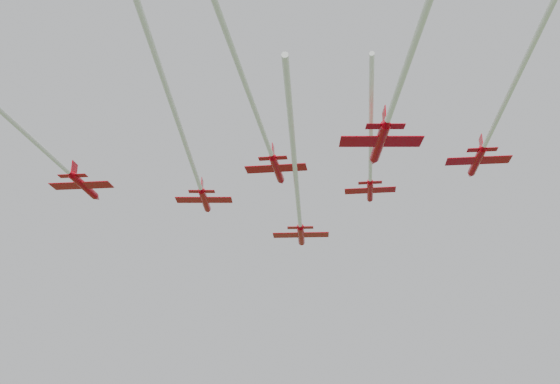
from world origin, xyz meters
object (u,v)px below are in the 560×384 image
at_px(jet_row2_left, 190,157).
at_px(jet_row3_mid, 260,123).
at_px(jet_row3_left, 36,142).
at_px(jet_row3_right, 512,89).
at_px(jet_lead, 298,206).
at_px(jet_row2_right, 370,167).
at_px(jet_row4_right, 400,85).

distance_m(jet_row2_left, jet_row3_mid, 17.56).
relative_size(jet_row3_left, jet_row3_right, 0.83).
xyz_separation_m(jet_lead, jet_row3_left, (-18.73, -35.46, -0.93)).
xyz_separation_m(jet_row3_left, jet_row3_mid, (25.27, 7.69, 1.01)).
distance_m(jet_row2_right, jet_row3_right, 26.73).
xyz_separation_m(jet_row2_left, jet_row3_mid, (14.82, -9.20, -2.04)).
xyz_separation_m(jet_lead, jet_row3_right, (33.15, -22.51, 1.06)).
distance_m(jet_row2_left, jet_row3_right, 41.63).
distance_m(jet_row2_left, jet_row4_right, 34.54).
height_order(jet_lead, jet_row3_right, jet_row3_right).
relative_size(jet_row2_left, jet_row3_mid, 1.14).
xyz_separation_m(jet_row2_right, jet_row3_right, (20.13, -17.54, -1.34)).
xyz_separation_m(jet_row2_right, jet_row4_right, (10.39, -26.91, -3.65)).
distance_m(jet_row2_left, jet_row3_left, 20.10).
height_order(jet_row3_left, jet_row3_right, jet_row3_right).
xyz_separation_m(jet_row2_left, jet_row2_right, (21.30, 13.59, 0.27)).
bearing_deg(jet_row3_left, jet_row3_right, -3.77).
height_order(jet_row2_left, jet_row3_mid, jet_row2_left).
bearing_deg(jet_row4_right, jet_row3_right, 20.38).
xyz_separation_m(jet_row2_left, jet_row3_left, (-10.45, -16.89, -3.05)).
relative_size(jet_row2_right, jet_row3_right, 0.65).
bearing_deg(jet_row3_left, jet_row2_left, 40.46).
bearing_deg(jet_row2_right, jet_lead, 142.91).
distance_m(jet_row2_right, jet_row3_mid, 23.81).
bearing_deg(jet_row3_mid, jet_lead, 87.47).
bearing_deg(jet_row3_right, jet_lead, 128.25).
height_order(jet_lead, jet_row4_right, jet_lead).
height_order(jet_lead, jet_row3_mid, jet_lead).
xyz_separation_m(jet_row3_left, jet_row3_right, (51.89, 12.95, 1.99)).
distance_m(jet_lead, jet_row4_right, 39.58).
bearing_deg(jet_row2_right, jet_row3_left, -152.37).
relative_size(jet_row2_right, jet_row4_right, 0.82).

